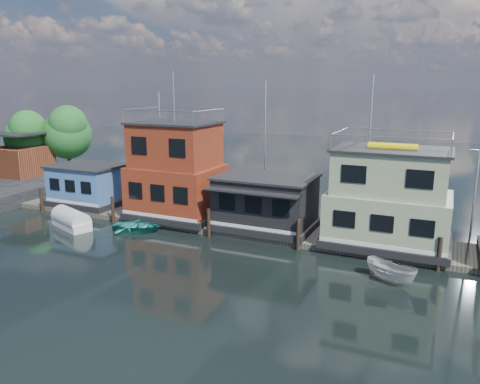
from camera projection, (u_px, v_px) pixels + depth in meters
The scene contains 12 objects.
ground at pixel (194, 295), 25.53m from camera, with size 160.00×160.00×0.00m, color black.
dock at pixel (272, 230), 36.12m from camera, with size 48.00×5.00×0.40m, color #595147.
houseboat_blue at pixel (89, 185), 42.93m from camera, with size 6.40×4.90×3.66m.
houseboat_red at pixel (176, 172), 38.66m from camera, with size 7.40×5.90×11.86m.
houseboat_dark at pixel (266, 202), 35.80m from camera, with size 7.40×6.10×4.06m.
houseboat_green at pixel (389, 200), 31.93m from camera, with size 8.40×5.90×7.03m.
pilings at pixel (254, 229), 33.57m from camera, with size 42.28×0.28×2.20m.
background_masts at pixel (353, 155), 38.30m from camera, with size 36.40×0.16×12.00m.
shore at pixel (22, 155), 51.15m from camera, with size 12.40×15.72×8.24m.
tarp_runabout at pixel (71, 220), 37.37m from camera, with size 4.34×2.94×1.64m.
dinghy_teal at pixel (137, 226), 36.56m from camera, with size 2.74×3.83×0.79m, color teal.
motorboat at pixel (391, 272), 27.05m from camera, with size 1.26×3.35×1.29m, color silver.
Camera 1 is at (12.08, -20.41, 11.30)m, focal length 35.00 mm.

